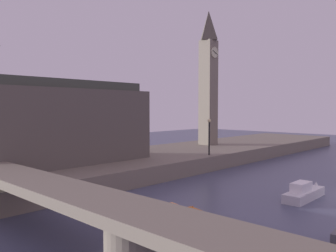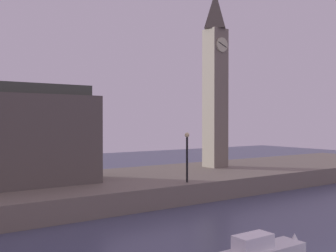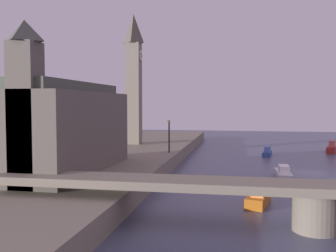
# 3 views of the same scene
# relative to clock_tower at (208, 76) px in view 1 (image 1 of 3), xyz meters

# --- Properties ---
(far_embankment) EXTENTS (70.00, 12.00, 1.50)m
(far_embankment) POSITION_rel_clock_tower_xyz_m (-10.46, -1.36, -9.81)
(far_embankment) COLOR slate
(far_embankment) RESTS_ON ground
(clock_tower) EXTENTS (2.03, 2.09, 17.50)m
(clock_tower) POSITION_rel_clock_tower_xyz_m (0.00, 0.00, 0.00)
(clock_tower) COLOR slate
(clock_tower) RESTS_ON far_embankment
(parliament_hall) EXTENTS (15.35, 5.05, 10.84)m
(parliament_hall) POSITION_rel_clock_tower_xyz_m (-21.73, -0.56, -5.47)
(parliament_hall) COLOR #5B544C
(parliament_hall) RESTS_ON far_embankment
(bridge_span) EXTENTS (2.82, 33.89, 2.63)m
(bridge_span) POSITION_rel_clock_tower_xyz_m (-28.87, -19.03, -8.66)
(bridge_span) COLOR slate
(bridge_span) RESTS_ON ground
(streetlamp) EXTENTS (0.36, 0.36, 3.72)m
(streetlamp) POSITION_rel_clock_tower_xyz_m (-8.38, -6.38, -6.72)
(streetlamp) COLOR black
(streetlamp) RESTS_ON far_embankment
(boat_ferry_white) EXTENTS (4.99, 1.29, 1.48)m
(boat_ferry_white) POSITION_rel_clock_tower_xyz_m (-12.94, -18.24, -10.14)
(boat_ferry_white) COLOR silver
(boat_ferry_white) RESTS_ON ground
(boat_patrol_orange) EXTENTS (4.12, 1.96, 1.27)m
(boat_patrol_orange) POSITION_rel_clock_tower_xyz_m (-23.57, -15.45, -10.11)
(boat_patrol_orange) COLOR orange
(boat_patrol_orange) RESTS_ON ground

